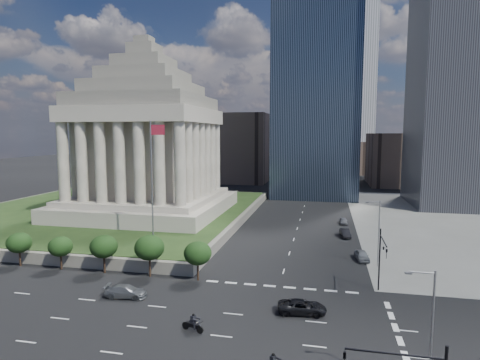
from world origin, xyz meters
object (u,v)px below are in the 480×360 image
(flagpole, at_px, (153,175))
(parked_sedan_far, at_px, (344,221))
(pickup_truck, at_px, (302,307))
(parked_sedan_mid, at_px, (345,233))
(street_lamp_north, at_px, (378,230))
(motorcycle_trail, at_px, (193,322))
(suv_grey, at_px, (126,291))
(war_memorial, at_px, (147,127))
(street_lamp_south, at_px, (430,328))
(traffic_signal_ne, at_px, (382,254))
(parked_sedan_near, at_px, (362,255))

(flagpole, relative_size, parked_sedan_far, 4.90)
(pickup_truck, xyz_separation_m, parked_sedan_mid, (6.08, 35.18, -0.00))
(flagpole, height_order, street_lamp_north, flagpole)
(parked_sedan_mid, relative_size, motorcycle_trail, 1.75)
(pickup_truck, xyz_separation_m, suv_grey, (-21.18, -0.07, 0.00))
(street_lamp_north, height_order, parked_sedan_far, street_lamp_north)
(war_memorial, distance_m, street_lamp_south, 73.51)
(parked_sedan_far, bearing_deg, war_memorial, -174.42)
(flagpole, xyz_separation_m, traffic_signal_ne, (34.33, -10.30, -7.86))
(war_memorial, bearing_deg, parked_sedan_mid, -7.91)
(parked_sedan_near, xyz_separation_m, parked_sedan_mid, (-2.00, 14.20, -0.02))
(street_lamp_south, height_order, parked_sedan_far, street_lamp_south)
(parked_sedan_near, bearing_deg, street_lamp_north, -64.08)
(motorcycle_trail, bearing_deg, street_lamp_south, 0.09)
(suv_grey, relative_size, parked_sedan_near, 1.15)
(flagpole, bearing_deg, motorcycle_trail, -58.05)
(suv_grey, distance_m, parked_sedan_far, 54.18)
(war_memorial, relative_size, flagpole, 1.95)
(street_lamp_north, bearing_deg, parked_sedan_near, 123.58)
(parked_sedan_far, bearing_deg, motorcycle_trail, -109.01)
(street_lamp_south, xyz_separation_m, street_lamp_north, (0.00, 31.00, 0.00))
(street_lamp_north, distance_m, parked_sedan_mid, 18.07)
(war_memorial, relative_size, motorcycle_trail, 15.15)
(pickup_truck, bearing_deg, suv_grey, 83.72)
(traffic_signal_ne, xyz_separation_m, pickup_truck, (-9.08, -6.92, -4.51))
(suv_grey, bearing_deg, traffic_signal_ne, -82.62)
(war_memorial, height_order, street_lamp_north, war_memorial)
(flagpole, bearing_deg, suv_grey, -76.76)
(war_memorial, height_order, parked_sedan_mid, war_memorial)
(traffic_signal_ne, xyz_separation_m, suv_grey, (-30.26, -6.99, -4.50))
(street_lamp_south, distance_m, street_lamp_north, 31.00)
(parked_sedan_far, bearing_deg, pickup_truck, -99.13)
(parked_sedan_far, bearing_deg, street_lamp_north, -84.17)
(street_lamp_south, xyz_separation_m, parked_sedan_far, (-3.66, 59.43, -4.97))
(traffic_signal_ne, relative_size, suv_grey, 1.56)
(suv_grey, distance_m, motorcycle_trail, 12.44)
(parked_sedan_mid, distance_m, motorcycle_trail, 44.79)
(traffic_signal_ne, bearing_deg, war_memorial, 143.58)
(suv_grey, xyz_separation_m, parked_sedan_far, (27.42, 46.73, -0.05))
(war_memorial, height_order, parked_sedan_near, war_memorial)
(traffic_signal_ne, distance_m, pickup_truck, 12.27)
(parked_sedan_mid, bearing_deg, parked_sedan_near, -89.99)
(traffic_signal_ne, distance_m, suv_grey, 31.38)
(street_lamp_north, bearing_deg, flagpole, -178.37)
(pickup_truck, xyz_separation_m, parked_sedan_near, (8.08, 20.98, 0.02))
(traffic_signal_ne, bearing_deg, flagpole, 163.29)
(street_lamp_north, xyz_separation_m, parked_sedan_mid, (-3.83, 16.96, -4.92))
(pickup_truck, distance_m, parked_sedan_mid, 35.70)
(street_lamp_north, distance_m, parked_sedan_near, 5.91)
(traffic_signal_ne, height_order, street_lamp_north, street_lamp_north)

